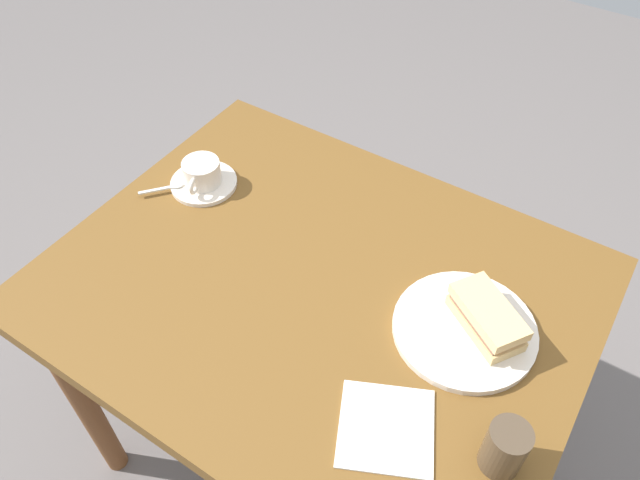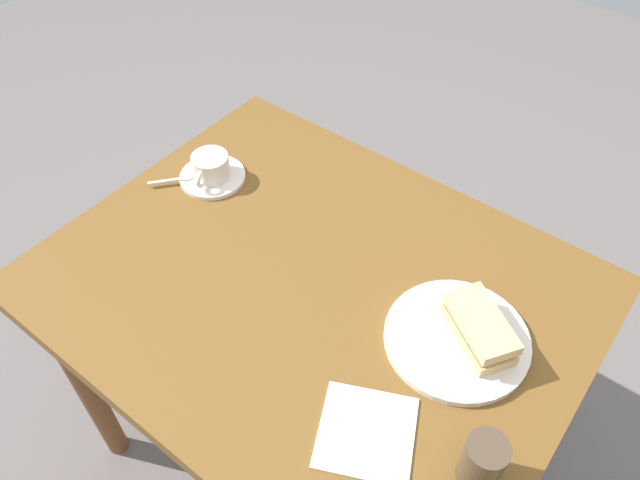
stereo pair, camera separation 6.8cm
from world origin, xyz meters
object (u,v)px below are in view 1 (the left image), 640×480
Objects in this scene: dining_table at (317,311)px; sandwich_front at (487,317)px; coffee_saucer at (204,183)px; napkin at (386,428)px; sandwich_plate at (464,329)px; drinking_glass at (505,448)px; coffee_cup at (202,172)px; spoon at (169,187)px.

sandwich_front is (-0.31, -0.07, 0.13)m from dining_table.
sandwich_front is 1.10× the size of coffee_saucer.
sandwich_front is 0.27m from napkin.
sandwich_front reaches higher than sandwich_plate.
coffee_saucer is (0.67, -0.03, -0.04)m from sandwich_front.
sandwich_front is at bearing -102.06° from napkin.
coffee_saucer is 0.68m from napkin.
sandwich_plate is 1.59× the size of sandwich_front.
sandwich_plate reaches higher than dining_table.
drinking_glass reaches higher than dining_table.
coffee_cup is 1.26× the size of spoon.
coffee_cup is at bearing -131.24° from spoon.
drinking_glass is (-0.11, 0.21, 0.01)m from sandwich_front.
sandwich_front reaches higher than coffee_cup.
sandwich_front reaches higher than napkin.
sandwich_front is (-0.03, -0.02, 0.03)m from sandwich_plate.
coffee_cup is at bearing 108.65° from coffee_saucer.
dining_table is 0.39m from coffee_saucer.
drinking_glass is at bearing 167.75° from spoon.
sandwich_front is 0.67m from coffee_saucer.
coffee_cup reaches higher than napkin.
drinking_glass is (-0.84, 0.18, 0.04)m from spoon.
dining_table is 9.62× the size of coffee_cup.
coffee_saucer is at bearing -2.38° from sandwich_front.
dining_table is 0.43m from spoon.
drinking_glass is at bearing 126.45° from sandwich_plate.
coffee_cup is (0.36, -0.10, 0.13)m from dining_table.
drinking_glass is (-0.79, 0.24, 0.04)m from coffee_saucer.
coffee_cup is at bearing -4.09° from sandwich_plate.
sandwich_plate is 3.10× the size of spoon.
napkin is at bearing 155.19° from coffee_saucer.
coffee_saucer is 1.77× the size of spoon.
sandwich_plate is 2.68× the size of drinking_glass.
sandwich_plate is at bearing -169.84° from dining_table.
sandwich_front is 1.95× the size of spoon.
dining_table is 0.40m from coffee_cup.
sandwich_front is at bearing -61.57° from drinking_glass.
spoon is (0.72, 0.03, -0.03)m from sandwich_front.
dining_table is 6.21× the size of sandwich_front.
sandwich_front is 0.24m from drinking_glass.
spoon is at bearing -5.57° from dining_table.
coffee_saucer reaches higher than dining_table.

